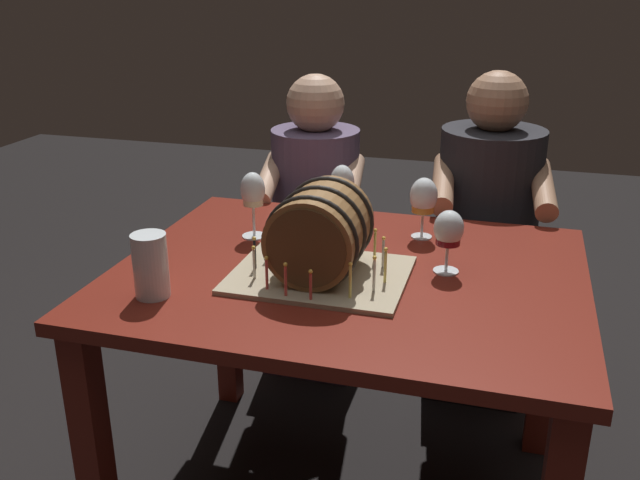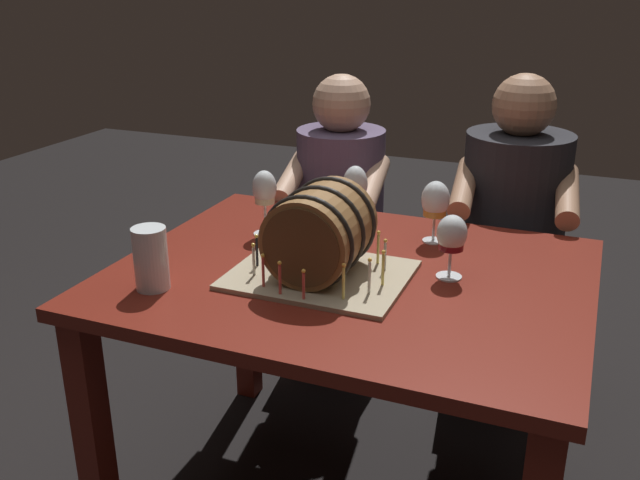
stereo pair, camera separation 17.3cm
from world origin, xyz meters
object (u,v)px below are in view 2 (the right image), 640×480
at_px(person_seated_left, 340,241).
at_px(person_seated_right, 508,257).
at_px(wine_glass_white, 265,191).
at_px(barrel_cake, 320,237).
at_px(beer_pint, 151,262).
at_px(wine_glass_red, 452,236).
at_px(wine_glass_amber, 435,202).
at_px(dining_table, 350,311).
at_px(wine_glass_rose, 355,187).

relative_size(person_seated_left, person_seated_right, 0.97).
bearing_deg(wine_glass_white, barrel_cake, -40.42).
relative_size(beer_pint, person_seated_left, 0.14).
xyz_separation_m(wine_glass_white, person_seated_right, (0.63, 0.59, -0.33)).
relative_size(barrel_cake, person_seated_left, 0.38).
bearing_deg(wine_glass_red, wine_glass_amber, 112.68).
distance_m(dining_table, wine_glass_red, 0.34).
relative_size(wine_glass_red, person_seated_left, 0.15).
xyz_separation_m(wine_glass_white, person_seated_left, (0.01, 0.59, -0.36)).
bearing_deg(wine_glass_amber, person_seated_right, 70.49).
distance_m(wine_glass_amber, person_seated_left, 0.74).
bearing_deg(wine_glass_rose, barrel_cake, -84.27).
bearing_deg(dining_table, beer_pint, -145.76).
bearing_deg(dining_table, barrel_cake, -131.49).
bearing_deg(wine_glass_rose, dining_table, -72.16).
height_order(barrel_cake, person_seated_left, person_seated_left).
bearing_deg(wine_glass_red, person_seated_right, 84.43).
bearing_deg(wine_glass_rose, wine_glass_amber, -2.37).
bearing_deg(person_seated_left, barrel_cake, -72.88).
relative_size(dining_table, wine_glass_rose, 6.12).
relative_size(barrel_cake, person_seated_right, 0.37).
xyz_separation_m(beer_pint, person_seated_left, (0.10, 1.03, -0.30)).
relative_size(wine_glass_rose, wine_glass_white, 1.01).
bearing_deg(barrel_cake, wine_glass_red, 21.90).
bearing_deg(person_seated_right, dining_table, -112.53).
xyz_separation_m(beer_pint, person_seated_right, (0.72, 1.03, -0.27)).
xyz_separation_m(wine_glass_rose, wine_glass_white, (-0.23, -0.14, 0.00)).
bearing_deg(beer_pint, wine_glass_amber, 45.40).
height_order(wine_glass_white, person_seated_right, person_seated_right).
relative_size(barrel_cake, wine_glass_rose, 2.24).
bearing_deg(person_seated_right, barrel_cake, -114.37).
height_order(barrel_cake, wine_glass_amber, barrel_cake).
relative_size(beer_pint, person_seated_right, 0.13).
bearing_deg(wine_glass_rose, wine_glass_white, -148.52).
bearing_deg(dining_table, wine_glass_red, 12.71).
height_order(barrel_cake, person_seated_right, person_seated_right).
bearing_deg(wine_glass_red, dining_table, -167.29).
relative_size(wine_glass_red, wine_glass_white, 0.86).
relative_size(dining_table, person_seated_left, 1.05).
distance_m(barrel_cake, wine_glass_red, 0.32).
distance_m(wine_glass_rose, person_seated_left, 0.62).
xyz_separation_m(wine_glass_red, person_seated_right, (0.07, 0.69, -0.31)).
xyz_separation_m(barrel_cake, wine_glass_white, (-0.26, 0.22, 0.02)).
xyz_separation_m(barrel_cake, wine_glass_amber, (0.20, 0.35, 0.01)).
distance_m(wine_glass_red, beer_pint, 0.73).
bearing_deg(wine_glass_rose, person_seated_right, 48.17).
distance_m(wine_glass_white, beer_pint, 0.45).
relative_size(barrel_cake, wine_glass_red, 2.64).
relative_size(wine_glass_amber, wine_glass_rose, 0.91).
height_order(dining_table, barrel_cake, barrel_cake).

